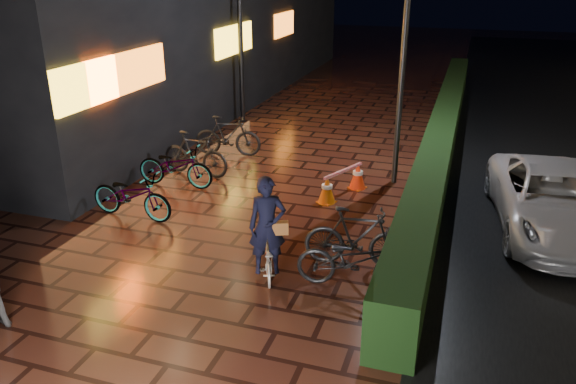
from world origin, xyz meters
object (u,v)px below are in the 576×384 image
(cyclist, at_px, (268,241))
(cart_assembly, at_px, (435,159))
(van, at_px, (554,200))
(traffic_barrier, at_px, (343,182))

(cyclist, bearing_deg, cart_assembly, 67.82)
(van, bearing_deg, traffic_barrier, 167.20)
(cyclist, relative_size, cart_assembly, 1.83)
(van, height_order, cyclist, cyclist)
(traffic_barrier, distance_m, cart_assembly, 2.53)
(cyclist, bearing_deg, traffic_barrier, 84.25)
(cyclist, height_order, cart_assembly, cyclist)
(traffic_barrier, bearing_deg, van, -6.37)
(traffic_barrier, xyz_separation_m, cart_assembly, (1.87, 1.69, 0.19))
(cart_assembly, bearing_deg, van, -42.15)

